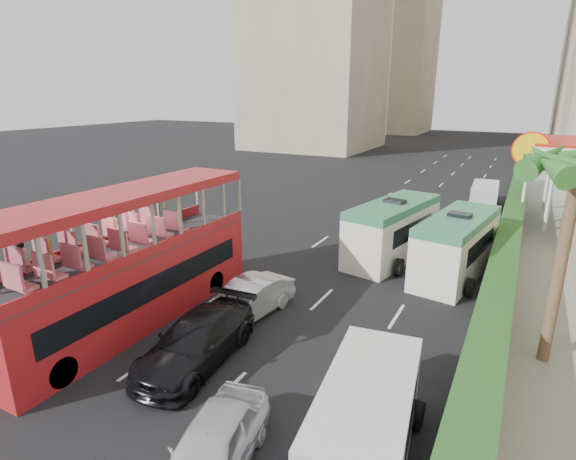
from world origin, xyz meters
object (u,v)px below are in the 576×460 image
Objects in this scene: van_asset at (418,229)px; panel_van_near at (366,421)px; double_decker_bus at (130,259)px; car_black at (198,361)px; minibus_far at (456,246)px; car_silver_lane_a at (248,316)px; panel_van_far at (484,196)px; minibus_near at (393,231)px; palm_tree at (560,267)px.

panel_van_near is at bearing -89.03° from van_asset.
car_black is at bearing -15.73° from double_decker_bus.
car_black is 0.79× the size of minibus_far.
double_decker_bus reaches higher than minibus_far.
van_asset is at bearing 84.86° from car_silver_lane_a.
car_silver_lane_a is at bearing -108.25° from panel_van_far.
car_black is at bearing -105.88° from panel_van_far.
panel_van_far reaches higher than van_asset.
double_decker_bus is 2.44× the size of panel_van_far.
minibus_near is at bearing -99.21° from van_asset.
minibus_far is at bearing 119.95° from palm_tree.
car_black is 0.77× the size of minibus_near.
car_black is at bearing -92.10° from minibus_near.
minibus_far is at bearing -73.02° from van_asset.
minibus_far is at bearing -92.48° from panel_van_far.
palm_tree is (13.80, 4.00, 0.85)m from double_decker_bus.
car_silver_lane_a is at bearing -110.17° from van_asset.
double_decker_bus is at bearing -114.38° from panel_van_far.
panel_van_near is (6.33, -4.66, 1.01)m from car_silver_lane_a.
panel_van_near is at bearing -81.79° from minibus_far.
car_silver_lane_a is 0.89× the size of van_asset.
panel_van_near is (-0.12, -12.81, -0.45)m from minibus_far.
minibus_near is 14.31m from panel_van_far.
double_decker_bus is at bearing 159.09° from panel_van_near.
car_black is 11.66m from palm_tree.
palm_tree is at bearing -70.49° from van_asset.
minibus_near is 1.03× the size of minibus_far.
double_decker_bus is 1.63× the size of minibus_near.
panel_van_near is (9.97, -2.38, -1.52)m from double_decker_bus.
minibus_near reaches higher than panel_van_near.
minibus_far is at bearing 58.82° from car_silver_lane_a.
minibus_far is (3.31, -0.94, -0.04)m from minibus_near.
car_black is at bearing -107.26° from van_asset.
car_black is at bearing -152.85° from palm_tree.
panel_van_far is (3.23, 13.93, -0.60)m from minibus_near.
palm_tree is (9.93, 5.09, 3.38)m from car_black.
panel_van_far is at bearing 71.71° from car_black.
minibus_near reaches higher than minibus_far.
panel_van_near is at bearing -120.97° from palm_tree.
car_black is at bearing -109.60° from minibus_far.
panel_van_far is (-0.08, 14.87, -0.56)m from minibus_far.
double_decker_bus reaches higher than panel_van_far.
minibus_near reaches higher than panel_van_far.
van_asset is 0.74× the size of minibus_far.
minibus_far is (6.45, 8.15, 1.46)m from car_silver_lane_a.
panel_van_near is at bearing -29.23° from car_silver_lane_a.
panel_van_near reaches higher than panel_van_far.
panel_van_far is 0.71× the size of palm_tree.
car_black is 1.03× the size of panel_van_near.
palm_tree is (6.88, -13.30, 3.38)m from van_asset.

